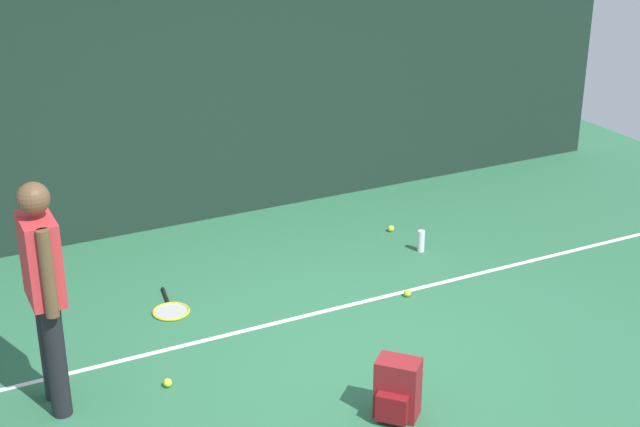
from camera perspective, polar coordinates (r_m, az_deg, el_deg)
ground_plane at (r=7.48m, az=1.40°, el=-8.15°), size 12.00×12.00×0.00m
back_fence at (r=9.47m, az=-7.21°, el=8.18°), size 10.00×0.10×3.00m
court_line at (r=7.93m, az=-0.61°, el=-6.22°), size 9.00×0.05×0.00m
tennis_player at (r=6.57m, az=-16.56°, el=-4.17°), size 0.22×0.53×1.70m
tennis_racket at (r=8.08m, az=-9.14°, el=-5.85°), size 0.37×0.63×0.03m
backpack at (r=6.58m, az=4.75°, el=-10.75°), size 0.38×0.38×0.44m
tennis_ball_near_player at (r=8.25m, az=5.38°, el=-4.88°), size 0.07×0.07×0.07m
tennis_ball_by_fence at (r=9.53m, az=4.37°, el=-0.92°), size 0.07×0.07×0.07m
tennis_ball_mid_court at (r=7.06m, az=-9.33°, el=-10.20°), size 0.07×0.07×0.07m
water_bottle at (r=9.09m, az=6.22°, el=-1.69°), size 0.07×0.07×0.22m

